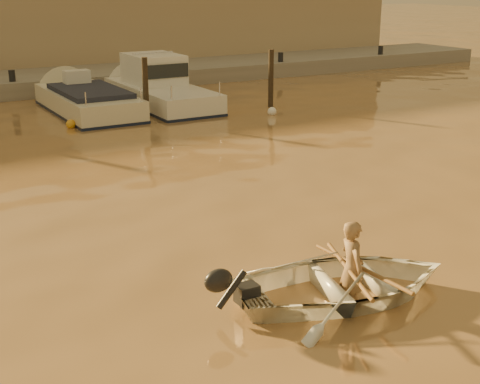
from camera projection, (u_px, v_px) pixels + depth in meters
ground_plane at (221, 375)px, 7.75m from camera, size 160.00×160.00×0.00m
dinghy at (345, 283)px, 9.58m from camera, size 3.63×2.92×0.67m
person at (352, 269)px, 9.54m from camera, size 0.45×0.59×1.45m
outboard_motor at (246, 294)px, 9.11m from camera, size 0.96×0.58×0.70m
oar_port at (361, 268)px, 9.59m from camera, size 0.06×2.10×0.13m
oar_starboard at (349, 270)px, 9.53m from camera, size 0.84×1.97×0.13m
moored_boat_3 at (88, 106)px, 22.56m from camera, size 2.19×6.26×0.95m
moored_boat_4 at (161, 88)px, 23.72m from camera, size 2.15×6.66×1.75m
piling_3 at (146, 92)px, 21.12m from camera, size 0.18×0.18×2.20m
piling_4 at (271, 81)px, 23.36m from camera, size 0.18×0.18×2.20m
fender_d at (71, 124)px, 20.36m from camera, size 0.30×0.30×0.30m
fender_e at (272, 111)px, 22.28m from camera, size 0.30×0.30×0.30m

